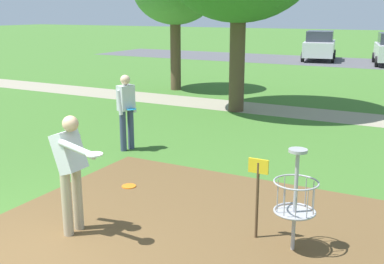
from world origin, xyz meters
TOP-DOWN VIEW (x-y plane):
  - dirt_tee_pad at (1.51, 2.11)m, footprint 5.59×4.76m
  - disc_golf_basket at (2.98, 2.14)m, footprint 0.98×0.58m
  - player_foreground_watching at (0.15, 1.18)m, footprint 1.11×0.48m
  - player_throwing at (-1.61, 4.92)m, footprint 0.44×0.50m
  - frisbee_near_basket at (-0.22, 3.01)m, footprint 0.26×0.26m
  - parking_lot_strip at (0.00, 26.70)m, footprint 36.00×6.00m
  - parked_car_leftmost at (-2.54, 27.12)m, footprint 2.51×4.45m
  - gravel_path at (0.00, 10.74)m, footprint 40.00×1.75m

SIDE VIEW (x-z plane):
  - gravel_path at x=0.00m, z-range 0.00..0.00m
  - parking_lot_strip at x=0.00m, z-range 0.00..0.01m
  - dirt_tee_pad at x=1.51m, z-range 0.00..0.01m
  - frisbee_near_basket at x=-0.22m, z-range 0.00..0.02m
  - disc_golf_basket at x=2.98m, z-range 0.06..1.45m
  - parked_car_leftmost at x=-2.54m, z-range 0.00..1.84m
  - player_throwing at x=-1.61m, z-range 0.11..1.82m
  - player_foreground_watching at x=0.15m, z-range 0.13..1.84m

